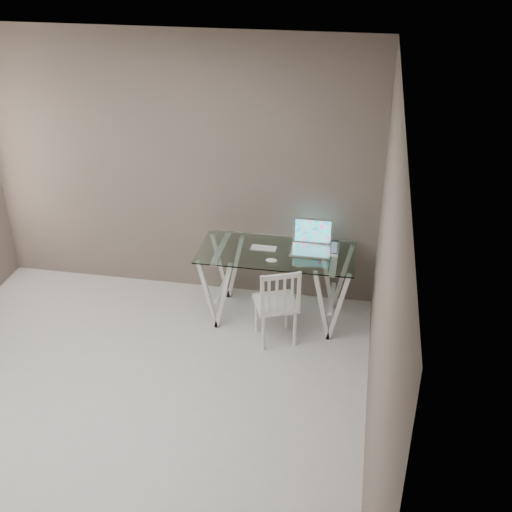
{
  "coord_description": "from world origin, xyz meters",
  "views": [
    {
      "loc": [
        1.82,
        -3.53,
        3.69
      ],
      "look_at": [
        0.91,
        1.5,
        0.85
      ],
      "focal_mm": 45.0,
      "sensor_mm": 36.0,
      "label": 1
    }
  ],
  "objects": [
    {
      "name": "room",
      "position": [
        -0.06,
        0.02,
        1.72
      ],
      "size": [
        4.5,
        4.52,
        2.71
      ],
      "color": "beige",
      "rests_on": "ground"
    },
    {
      "name": "keyboard",
      "position": [
        0.92,
        1.85,
        0.75
      ],
      "size": [
        0.26,
        0.11,
        0.01
      ],
      "primitive_type": "cube",
      "color": "silver",
      "rests_on": "desk"
    },
    {
      "name": "mouse",
      "position": [
        1.03,
        1.6,
        0.76
      ],
      "size": [
        0.11,
        0.06,
        0.03
      ],
      "primitive_type": "ellipsoid",
      "color": "silver",
      "rests_on": "desk"
    },
    {
      "name": "laptop",
      "position": [
        1.37,
        1.93,
        0.81
      ],
      "size": [
        0.38,
        0.31,
        0.27
      ],
      "color": "silver",
      "rests_on": "desk"
    },
    {
      "name": "desk",
      "position": [
        1.06,
        1.8,
        0.38
      ],
      "size": [
        1.5,
        0.7,
        0.75
      ],
      "color": "silver",
      "rests_on": "ground"
    },
    {
      "name": "chair",
      "position": [
        1.13,
        1.37,
        0.45
      ],
      "size": [
        0.49,
        0.49,
        0.82
      ],
      "rotation": [
        0.0,
        0.0,
        0.39
      ],
      "color": "white",
      "rests_on": "ground"
    },
    {
      "name": "phone_dock",
      "position": [
        1.59,
        1.83,
        0.79
      ],
      "size": [
        0.08,
        0.08,
        0.14
      ],
      "color": "white",
      "rests_on": "desk"
    }
  ]
}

